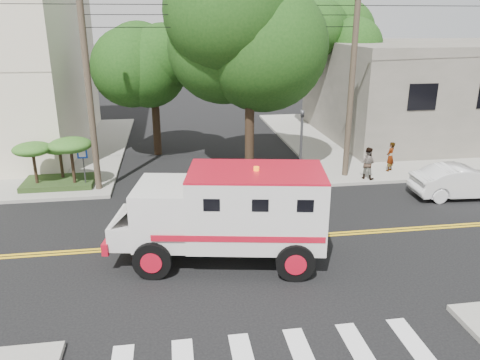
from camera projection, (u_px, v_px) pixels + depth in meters
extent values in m
plane|color=black|center=(239.00, 241.00, 16.74)|extent=(100.00, 100.00, 0.00)
cube|color=gray|center=(408.00, 137.00, 31.26)|extent=(17.00, 17.00, 0.15)
cube|color=#5F5C52|center=(431.00, 89.00, 30.94)|extent=(14.00, 12.00, 6.00)
cylinder|color=#382D23|center=(89.00, 93.00, 20.09)|extent=(0.28, 0.28, 9.00)
cylinder|color=#382D23|center=(351.00, 87.00, 21.97)|extent=(0.28, 0.28, 9.00)
cylinder|color=black|center=(250.00, 110.00, 21.89)|extent=(0.44, 0.44, 7.00)
sphere|color=#163A10|center=(250.00, 32.00, 20.75)|extent=(5.32, 5.32, 5.32)
sphere|color=#163A10|center=(279.00, 18.00, 20.02)|extent=(4.56, 4.56, 4.56)
cylinder|color=black|center=(155.00, 107.00, 26.62)|extent=(0.44, 0.44, 5.60)
sphere|color=#163A10|center=(152.00, 56.00, 25.71)|extent=(3.92, 3.92, 3.92)
sphere|color=#163A10|center=(168.00, 49.00, 25.17)|extent=(3.36, 3.36, 3.36)
cylinder|color=black|center=(327.00, 90.00, 31.94)|extent=(0.44, 0.44, 5.95)
sphere|color=#163A10|center=(330.00, 44.00, 30.97)|extent=(4.20, 4.20, 4.20)
sphere|color=#163A10|center=(346.00, 38.00, 30.39)|extent=(3.60, 3.60, 3.60)
cylinder|color=#3F3F42|center=(301.00, 148.00, 21.93)|extent=(0.12, 0.12, 3.60)
imported|color=#3F3F42|center=(302.00, 120.00, 21.49)|extent=(0.15, 0.18, 0.90)
cylinder|color=#3F3F42|center=(84.00, 170.00, 21.32)|extent=(0.06, 0.06, 2.00)
cube|color=#0C33A5|center=(82.00, 154.00, 21.01)|extent=(0.45, 0.03, 0.45)
cube|color=#1E3314|center=(59.00, 182.00, 21.94)|extent=(3.20, 2.00, 0.24)
cylinder|color=black|center=(35.00, 167.00, 21.24)|extent=(0.14, 0.14, 1.52)
ellipsoid|color=#215419|center=(32.00, 149.00, 20.97)|extent=(1.73, 1.73, 0.60)
cylinder|color=black|center=(61.00, 163.00, 22.07)|extent=(0.14, 0.14, 1.36)
ellipsoid|color=#215419|center=(59.00, 148.00, 21.82)|extent=(1.55, 1.55, 0.54)
cylinder|color=black|center=(73.00, 165.00, 21.27)|extent=(0.14, 0.14, 1.68)
ellipsoid|color=#215419|center=(70.00, 145.00, 20.97)|extent=(1.91, 1.91, 0.66)
cube|color=silver|center=(256.00, 207.00, 14.81)|extent=(4.59, 3.19, 2.27)
cube|color=silver|center=(165.00, 212.00, 14.96)|extent=(2.12, 2.65, 1.84)
cube|color=black|center=(137.00, 197.00, 14.82)|extent=(0.39, 1.82, 0.76)
cube|color=silver|center=(131.00, 227.00, 15.16)|extent=(1.34, 2.30, 0.76)
cube|color=#B20D21|center=(115.00, 234.00, 15.26)|extent=(0.60, 2.32, 0.38)
cube|color=#B20D21|center=(256.00, 172.00, 14.43)|extent=(4.59, 3.19, 0.06)
cylinder|color=black|center=(152.00, 260.00, 14.17)|extent=(1.23, 0.55, 1.19)
cylinder|color=black|center=(166.00, 227.00, 16.46)|extent=(1.23, 0.55, 1.19)
cylinder|color=black|center=(295.00, 262.00, 14.06)|extent=(1.23, 0.55, 1.19)
cylinder|color=black|center=(289.00, 228.00, 16.35)|extent=(1.23, 0.55, 1.19)
imported|color=silver|center=(462.00, 182.00, 20.65)|extent=(4.47, 1.79, 1.44)
imported|color=gray|center=(390.00, 157.00, 23.76)|extent=(0.65, 0.63, 1.51)
imported|color=gray|center=(367.00, 163.00, 22.59)|extent=(0.97, 0.95, 1.57)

